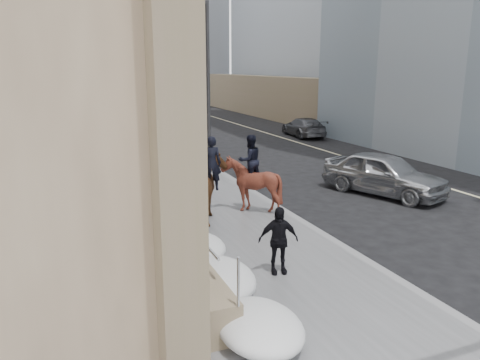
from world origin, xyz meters
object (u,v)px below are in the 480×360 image
car_silver (384,174)px  car_grey (304,127)px  mounted_horse_left (210,187)px  pedestrian (278,240)px  mounted_horse_right (251,180)px

car_silver → car_grey: 15.73m
car_grey → mounted_horse_left: bearing=58.4°
pedestrian → car_silver: (7.16, 5.18, -0.10)m
mounted_horse_right → car_grey: bearing=-132.2°
pedestrian → car_grey: pedestrian is taller
car_grey → car_silver: bearing=78.3°
mounted_horse_left → car_grey: 20.04m
car_silver → mounted_horse_left: bearing=165.2°
mounted_horse_right → car_silver: bearing=176.7°
mounted_horse_left → car_silver: 7.48m
mounted_horse_right → pedestrian: size_ratio=1.59×
car_silver → pedestrian: bearing=-165.7°
mounted_horse_left → car_silver: (7.42, 0.88, -0.38)m
mounted_horse_left → car_silver: bearing=-154.1°
car_grey → mounted_horse_right: bearing=61.4°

